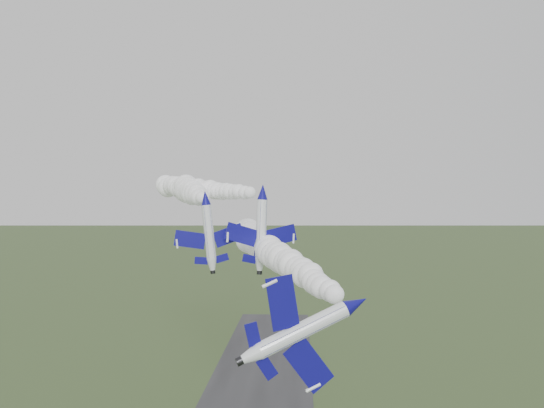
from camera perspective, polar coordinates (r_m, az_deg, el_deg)
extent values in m
cylinder|color=white|center=(51.35, 7.91, -9.28)|extent=(3.97, 8.05, 1.84)
cone|color=navy|center=(46.85, 10.17, -10.22)|extent=(2.34, 2.49, 1.84)
cone|color=white|center=(55.75, 6.10, -8.51)|extent=(2.24, 2.13, 1.84)
cylinder|color=black|center=(56.62, 5.77, -8.37)|extent=(1.05, 0.80, 0.93)
ellipsoid|color=black|center=(49.66, 9.30, -9.37)|extent=(1.93, 2.93, 1.22)
cube|color=navy|center=(51.25, 6.33, -6.44)|extent=(2.35, 2.66, 4.01)
cube|color=navy|center=(52.89, 8.60, -11.90)|extent=(2.35, 2.66, 4.01)
cube|color=navy|center=(54.58, 5.82, -7.24)|extent=(1.07, 1.22, 1.76)
cube|color=navy|center=(55.40, 6.97, -10.01)|extent=(1.07, 1.22, 1.76)
cube|color=navy|center=(55.08, 7.58, -8.12)|extent=(2.28, 1.98, 0.90)
cylinder|color=white|center=(84.08, -6.28, 0.58)|extent=(3.30, 7.71, 1.48)
cone|color=navy|center=(79.32, -5.96, 0.59)|extent=(1.92, 2.29, 1.48)
cone|color=white|center=(88.66, -6.55, 0.57)|extent=(1.83, 1.94, 1.48)
cylinder|color=black|center=(89.56, -6.60, 0.57)|extent=(0.86, 0.71, 0.75)
ellipsoid|color=black|center=(82.14, -6.19, 0.94)|extent=(1.60, 2.76, 0.99)
cube|color=navy|center=(84.60, -8.13, 0.31)|extent=(4.55, 3.12, 0.53)
cube|color=navy|center=(85.09, -4.51, 0.67)|extent=(4.55, 3.12, 0.53)
cube|color=navy|center=(87.74, -7.44, 0.48)|extent=(1.99, 1.41, 0.27)
cube|color=navy|center=(87.99, -5.57, 0.67)|extent=(1.99, 1.41, 0.27)
cube|color=navy|center=(87.64, -6.57, 1.34)|extent=(0.65, 1.47, 1.99)
cylinder|color=white|center=(84.76, -0.89, 1.14)|extent=(4.83, 8.18, 1.54)
cone|color=navy|center=(79.89, 0.45, 1.19)|extent=(2.30, 2.61, 1.54)
cone|color=white|center=(89.48, -2.03, 1.10)|extent=(2.14, 2.25, 1.54)
cylinder|color=black|center=(90.41, -2.25, 1.09)|extent=(0.96, 0.86, 0.78)
ellipsoid|color=black|center=(82.79, -0.35, 1.54)|extent=(2.11, 3.01, 1.03)
cube|color=navy|center=(84.50, -2.96, 1.13)|extent=(5.11, 4.04, 0.33)
cube|color=navy|center=(86.58, 0.75, 0.94)|extent=(5.11, 4.04, 0.33)
cube|color=navy|center=(88.12, -2.81, 1.15)|extent=(2.25, 1.81, 0.18)
cube|color=navy|center=(89.19, -0.89, 1.06)|extent=(2.25, 1.81, 0.18)
cube|color=navy|center=(88.46, -1.76, 1.94)|extent=(0.84, 1.52, 2.17)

